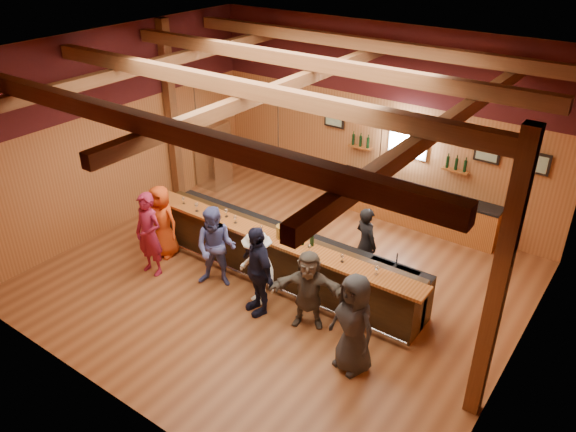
{
  "coord_description": "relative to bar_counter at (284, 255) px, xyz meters",
  "views": [
    {
      "loc": [
        5.61,
        -7.54,
        6.61
      ],
      "look_at": [
        0.0,
        0.3,
        1.35
      ],
      "focal_mm": 35.0,
      "sensor_mm": 36.0,
      "label": 1
    }
  ],
  "objects": [
    {
      "name": "customer_white",
      "position": [
        0.08,
        -0.96,
        0.25
      ],
      "size": [
        1.1,
        0.8,
        1.54
      ],
      "primitive_type": "imported",
      "rotation": [
        0.0,
        0.0,
        -0.25
      ],
      "color": "white",
      "rests_on": "ground"
    },
    {
      "name": "customer_denim",
      "position": [
        -0.94,
        -0.96,
        0.33
      ],
      "size": [
        1.02,
        0.94,
        1.7
      ],
      "primitive_type": "imported",
      "rotation": [
        0.0,
        0.0,
        0.44
      ],
      "color": "#4E569D",
      "rests_on": "ground"
    },
    {
      "name": "bartender",
      "position": [
        1.3,
        0.97,
        0.26
      ],
      "size": [
        0.67,
        0.58,
        1.57
      ],
      "primitive_type": "imported",
      "rotation": [
        0.0,
        0.0,
        2.72
      ],
      "color": "black",
      "rests_on": "ground"
    },
    {
      "name": "glass_d",
      "position": [
        -0.96,
        -0.34,
        0.71
      ],
      "size": [
        0.08,
        0.08,
        0.17
      ],
      "color": "silver",
      "rests_on": "bar_counter"
    },
    {
      "name": "customer_dark",
      "position": [
        2.4,
        -1.44,
        0.37
      ],
      "size": [
        1.0,
        0.8,
        1.77
      ],
      "primitive_type": "imported",
      "rotation": [
        0.0,
        0.0,
        -0.3
      ],
      "color": "#28292B",
      "rests_on": "ground"
    },
    {
      "name": "glass_b",
      "position": [
        -1.94,
        -0.43,
        0.73
      ],
      "size": [
        0.09,
        0.09,
        0.2
      ],
      "color": "silver",
      "rests_on": "bar_counter"
    },
    {
      "name": "glass_f",
      "position": [
        0.85,
        -0.4,
        0.71
      ],
      "size": [
        0.08,
        0.08,
        0.18
      ],
      "color": "silver",
      "rests_on": "bar_counter"
    },
    {
      "name": "customer_redvest",
      "position": [
        -2.32,
        -1.43,
        0.38
      ],
      "size": [
        0.67,
        0.45,
        1.8
      ],
      "primitive_type": "imported",
      "rotation": [
        0.0,
        0.0,
        0.04
      ],
      "color": "maroon",
      "rests_on": "ground"
    },
    {
      "name": "framed_pictures",
      "position": [
        1.65,
        3.79,
        1.58
      ],
      "size": [
        5.35,
        0.05,
        0.45
      ],
      "color": "black",
      "rests_on": "room"
    },
    {
      "name": "room",
      "position": [
        -0.02,
        -0.09,
        2.69
      ],
      "size": [
        9.04,
        9.0,
        4.52
      ],
      "color": "brown",
      "rests_on": "ground"
    },
    {
      "name": "bottle_b",
      "position": [
        0.59,
        -0.24,
        0.73
      ],
      "size": [
        0.08,
        0.08,
        0.36
      ],
      "color": "black",
      "rests_on": "bar_counter"
    },
    {
      "name": "glass_a",
      "position": [
        -2.41,
        -0.34,
        0.7
      ],
      "size": [
        0.07,
        0.07,
        0.16
      ],
      "color": "silver",
      "rests_on": "bar_counter"
    },
    {
      "name": "window",
      "position": [
        0.78,
        3.8,
        1.53
      ],
      "size": [
        0.95,
        0.09,
        0.95
      ],
      "color": "silver",
      "rests_on": "room"
    },
    {
      "name": "pendant_lights",
      "position": [
        -0.02,
        -0.15,
        2.19
      ],
      "size": [
        4.24,
        0.24,
        1.37
      ],
      "color": "black",
      "rests_on": "room"
    },
    {
      "name": "glass_c",
      "position": [
        -1.28,
        -0.24,
        0.72
      ],
      "size": [
        0.08,
        0.08,
        0.18
      ],
      "color": "silver",
      "rests_on": "bar_counter"
    },
    {
      "name": "ice_bucket",
      "position": [
        0.13,
        -0.25,
        0.71
      ],
      "size": [
        0.23,
        0.23,
        0.25
      ],
      "primitive_type": "cylinder",
      "color": "brown",
      "rests_on": "bar_counter"
    },
    {
      "name": "customer_navy",
      "position": [
        0.24,
        -1.16,
        0.37
      ],
      "size": [
        1.13,
        0.83,
        1.79
      ],
      "primitive_type": "imported",
      "rotation": [
        0.0,
        0.0,
        -0.43
      ],
      "color": "black",
      "rests_on": "ground"
    },
    {
      "name": "bottle_a",
      "position": [
        0.76,
        -0.17,
        0.72
      ],
      "size": [
        0.08,
        0.08,
        0.35
      ],
      "color": "black",
      "rests_on": "bar_counter"
    },
    {
      "name": "stainless_fridge",
      "position": [
        -4.12,
        2.45,
        0.38
      ],
      "size": [
        0.7,
        0.7,
        1.8
      ],
      "primitive_type": "cube",
      "color": "silver",
      "rests_on": "ground"
    },
    {
      "name": "glass_e",
      "position": [
        -0.3,
        -0.35,
        0.7
      ],
      "size": [
        0.07,
        0.07,
        0.16
      ],
      "color": "silver",
      "rests_on": "bar_counter"
    },
    {
      "name": "wine_shelves",
      "position": [
        0.78,
        3.73,
        1.1
      ],
      "size": [
        3.0,
        0.18,
        0.3
      ],
      "color": "brown",
      "rests_on": "room"
    },
    {
      "name": "customer_brown",
      "position": [
        1.21,
        -0.95,
        0.24
      ],
      "size": [
        1.47,
        1.03,
        1.52
      ],
      "primitive_type": "imported",
      "rotation": [
        0.0,
        0.0,
        0.46
      ],
      "color": "#564E45",
      "rests_on": "ground"
    },
    {
      "name": "glass_g",
      "position": [
        1.5,
        -0.32,
        0.71
      ],
      "size": [
        0.07,
        0.07,
        0.16
      ],
      "color": "silver",
      "rests_on": "bar_counter"
    },
    {
      "name": "bar_counter",
      "position": [
        0.0,
        0.0,
        0.0
      ],
      "size": [
        6.3,
        1.07,
        1.11
      ],
      "color": "black",
      "rests_on": "ground"
    },
    {
      "name": "glass_h",
      "position": [
        2.19,
        -0.32,
        0.73
      ],
      "size": [
        0.09,
        0.09,
        0.2
      ],
      "color": "silver",
      "rests_on": "bar_counter"
    },
    {
      "name": "back_bar_cabinet",
      "position": [
        1.18,
        3.57,
        -0.05
      ],
      "size": [
        4.0,
        0.52,
        0.95
      ],
      "color": "brown",
      "rests_on": "ground"
    },
    {
      "name": "customer_orange",
      "position": [
        -2.63,
        -0.81,
        0.29
      ],
      "size": [
        0.86,
        0.63,
        1.63
      ],
      "primitive_type": "imported",
      "rotation": [
        0.0,
        0.0,
        0.14
      ],
      "color": "#CF4213",
      "rests_on": "ground"
    }
  ]
}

